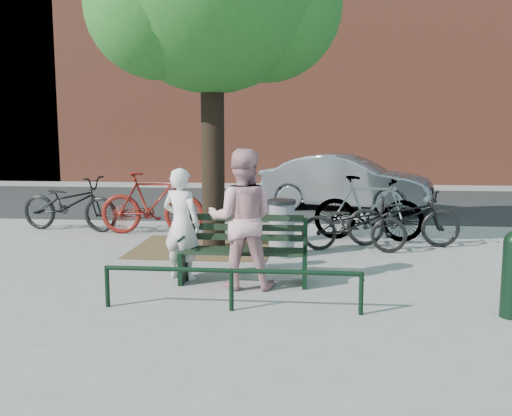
# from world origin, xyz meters

# --- Properties ---
(ground) EXTENTS (90.00, 90.00, 0.00)m
(ground) POSITION_xyz_m (0.00, 0.00, 0.00)
(ground) COLOR gray
(ground) RESTS_ON ground
(dirt_pit) EXTENTS (2.40, 2.00, 0.02)m
(dirt_pit) POSITION_xyz_m (-1.00, 2.20, 0.01)
(dirt_pit) COLOR brown
(dirt_pit) RESTS_ON ground
(road) EXTENTS (40.00, 7.00, 0.01)m
(road) POSITION_xyz_m (0.00, 8.50, 0.01)
(road) COLOR black
(road) RESTS_ON ground
(townhouse_row) EXTENTS (45.00, 4.00, 14.00)m
(townhouse_row) POSITION_xyz_m (0.17, 16.00, 6.25)
(townhouse_row) COLOR brown
(townhouse_row) RESTS_ON ground
(park_bench) EXTENTS (1.74, 0.54, 0.97)m
(park_bench) POSITION_xyz_m (-0.00, 0.08, 0.48)
(park_bench) COLOR black
(park_bench) RESTS_ON ground
(guard_railing) EXTENTS (3.06, 0.06, 0.51)m
(guard_railing) POSITION_xyz_m (0.00, -1.20, 0.40)
(guard_railing) COLOR black
(guard_railing) RESTS_ON ground
(person_left) EXTENTS (0.67, 0.55, 1.58)m
(person_left) POSITION_xyz_m (-0.90, 0.15, 0.79)
(person_left) COLOR silver
(person_left) RESTS_ON ground
(person_right) EXTENTS (0.94, 0.75, 1.86)m
(person_right) POSITION_xyz_m (-0.00, -0.21, 0.93)
(person_right) COLOR #C1858A
(person_right) RESTS_ON ground
(litter_bin) EXTENTS (0.47, 0.47, 0.95)m
(litter_bin) POSITION_xyz_m (0.43, 1.69, 0.48)
(litter_bin) COLOR gray
(litter_bin) RESTS_ON ground
(bicycle_a) EXTENTS (2.25, 1.06, 1.14)m
(bicycle_a) POSITION_xyz_m (-4.08, 3.66, 0.57)
(bicycle_a) COLOR black
(bicycle_a) RESTS_ON ground
(bicycle_b) EXTENTS (2.12, 0.71, 1.25)m
(bicycle_b) POSITION_xyz_m (-2.26, 3.44, 0.63)
(bicycle_b) COLOR #5F120D
(bicycle_b) RESTS_ON ground
(bicycle_c) EXTENTS (1.85, 0.77, 0.95)m
(bicycle_c) POSITION_xyz_m (1.65, 2.20, 0.47)
(bicycle_c) COLOR black
(bicycle_c) RESTS_ON ground
(bicycle_d) EXTENTS (2.10, 0.81, 1.23)m
(bicycle_d) POSITION_xyz_m (1.99, 3.19, 0.61)
(bicycle_d) COLOR gray
(bicycle_d) RESTS_ON ground
(bicycle_e) EXTENTS (2.01, 0.70, 1.05)m
(bicycle_e) POSITION_xyz_m (2.56, 2.72, 0.53)
(bicycle_e) COLOR black
(bicycle_e) RESTS_ON ground
(parked_car) EXTENTS (4.60, 2.69, 1.43)m
(parked_car) POSITION_xyz_m (1.80, 7.23, 0.72)
(parked_car) COLOR slate
(parked_car) RESTS_ON ground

